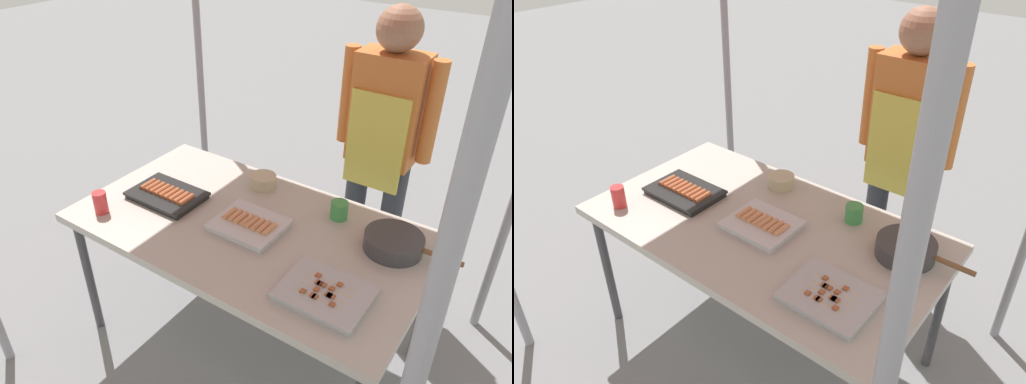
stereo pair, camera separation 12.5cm
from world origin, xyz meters
The scene contains 10 objects.
ground_plane centered at (0.00, 0.00, 0.00)m, with size 18.00×18.00×0.00m, color slate.
stall_table centered at (0.00, 0.00, 0.70)m, with size 1.60×0.90×0.75m.
tray_grilled_sausages centered at (0.01, -0.02, 0.77)m, with size 0.30×0.26×0.05m.
tray_meat_skewers centered at (0.49, -0.21, 0.77)m, with size 0.33×0.27×0.04m.
tray_pork_links centered at (-0.46, -0.05, 0.77)m, with size 0.35×0.25×0.05m.
cooking_wok centered at (0.60, 0.20, 0.79)m, with size 0.41×0.25×0.07m.
condiment_bowl centered at (-0.14, 0.32, 0.78)m, with size 0.13×0.13×0.06m, color #BFB28C.
drink_cup_near_edge centered at (-0.63, -0.31, 0.80)m, with size 0.06×0.06×0.11m, color red.
drink_cup_by_wok centered at (0.30, 0.28, 0.79)m, with size 0.08×0.08×0.08m, color #3F994C.
vendor_woman centered at (0.27, 0.82, 0.95)m, with size 0.52×0.23×1.60m.
Camera 2 is at (1.14, -1.37, 2.04)m, focal length 34.01 mm.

